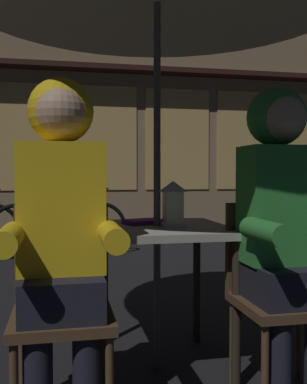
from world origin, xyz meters
TOP-DOWN VIEW (x-y plane):
  - ground_plane at (0.00, 0.00)m, footprint 60.00×60.00m
  - cafe_table at (0.00, 0.00)m, footprint 0.72×0.72m
  - lantern at (0.08, -0.03)m, footprint 0.11×0.11m
  - chair_left at (-0.48, -0.37)m, footprint 0.40×0.40m
  - chair_right at (0.48, -0.37)m, footprint 0.40×0.40m
  - person_left_hooded at (-0.48, -0.43)m, footprint 0.45×0.56m
  - person_right_hooded at (0.48, -0.43)m, footprint 0.45×0.56m
  - shopfront_building at (0.19, 5.39)m, footprint 10.00×0.93m
  - bicycle_third at (-0.52, 3.31)m, footprint 1.68×0.19m
  - book at (-0.05, 0.10)m, footprint 0.23×0.19m

SIDE VIEW (x-z plane):
  - ground_plane at x=0.00m, z-range 0.00..0.00m
  - bicycle_third at x=-0.52m, z-range -0.07..0.77m
  - chair_left at x=-0.48m, z-range 0.05..0.92m
  - chair_right at x=0.48m, z-range 0.05..0.92m
  - cafe_table at x=0.00m, z-range 0.27..1.01m
  - book at x=-0.05m, z-range 0.74..0.76m
  - person_left_hooded at x=-0.48m, z-range 0.15..1.55m
  - person_right_hooded at x=0.48m, z-range 0.15..1.55m
  - lantern at x=0.08m, z-range 0.75..0.98m
  - shopfront_building at x=0.19m, z-range -0.01..6.19m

